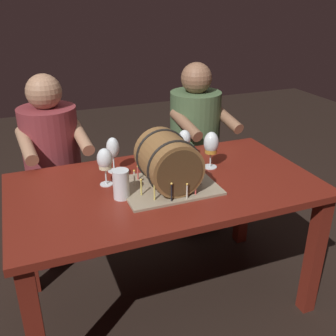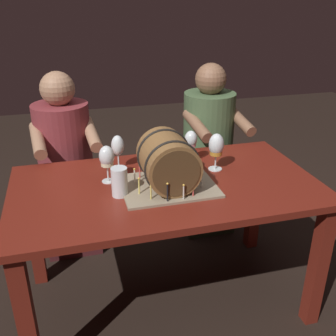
% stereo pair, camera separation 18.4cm
% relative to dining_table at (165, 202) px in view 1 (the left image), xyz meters
% --- Properties ---
extents(ground_plane, '(8.00, 8.00, 0.00)m').
position_rel_dining_table_xyz_m(ground_plane, '(0.00, 0.00, -0.62)').
color(ground_plane, black).
extents(dining_table, '(1.49, 0.81, 0.73)m').
position_rel_dining_table_xyz_m(dining_table, '(0.00, 0.00, 0.00)').
color(dining_table, maroon).
rests_on(dining_table, ground).
extents(barrel_cake, '(0.45, 0.35, 0.27)m').
position_rel_dining_table_xyz_m(barrel_cake, '(0.00, -0.04, 0.23)').
color(barrel_cake, gray).
rests_on(barrel_cake, dining_table).
extents(wine_glass_white, '(0.07, 0.07, 0.19)m').
position_rel_dining_table_xyz_m(wine_glass_white, '(-0.27, 0.10, 0.23)').
color(wine_glass_white, white).
rests_on(wine_glass_white, dining_table).
extents(wine_glass_amber, '(0.08, 0.08, 0.20)m').
position_rel_dining_table_xyz_m(wine_glass_amber, '(0.29, 0.09, 0.23)').
color(wine_glass_amber, white).
rests_on(wine_glass_amber, dining_table).
extents(wine_glass_empty, '(0.07, 0.07, 0.19)m').
position_rel_dining_table_xyz_m(wine_glass_empty, '(-0.20, 0.23, 0.23)').
color(wine_glass_empty, white).
rests_on(wine_glass_empty, dining_table).
extents(wine_glass_rose, '(0.07, 0.07, 0.18)m').
position_rel_dining_table_xyz_m(wine_glass_rose, '(0.20, 0.22, 0.23)').
color(wine_glass_rose, white).
rests_on(wine_glass_rose, dining_table).
extents(wine_glass_red, '(0.07, 0.07, 0.16)m').
position_rel_dining_table_xyz_m(wine_glass_red, '(0.09, 0.29, 0.21)').
color(wine_glass_red, white).
rests_on(wine_glass_red, dining_table).
extents(beer_pint, '(0.08, 0.08, 0.14)m').
position_rel_dining_table_xyz_m(beer_pint, '(-0.24, -0.06, 0.17)').
color(beer_pint, white).
rests_on(beer_pint, dining_table).
extents(person_seated_left, '(0.40, 0.49, 1.18)m').
position_rel_dining_table_xyz_m(person_seated_left, '(-0.47, 0.66, -0.08)').
color(person_seated_left, '#4C1B1E').
rests_on(person_seated_left, ground).
extents(person_seated_right, '(0.40, 0.49, 1.18)m').
position_rel_dining_table_xyz_m(person_seated_right, '(0.47, 0.66, -0.08)').
color(person_seated_right, '#2A3A24').
rests_on(person_seated_right, ground).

